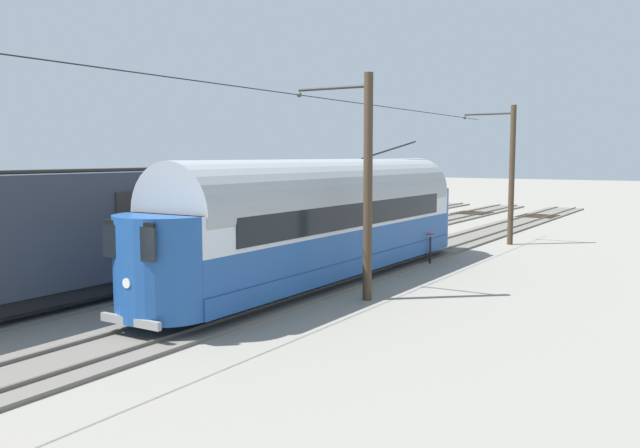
# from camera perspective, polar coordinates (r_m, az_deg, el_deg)

# --- Properties ---
(ground_plane) EXTENTS (220.00, 220.00, 0.00)m
(ground_plane) POSITION_cam_1_polar(r_m,az_deg,el_deg) (24.90, -11.19, -4.48)
(ground_plane) COLOR gray
(track_streetcar_siding) EXTENTS (2.80, 80.00, 0.18)m
(track_streetcar_siding) POSITION_cam_1_polar(r_m,az_deg,el_deg) (22.15, -1.38, -5.51)
(track_streetcar_siding) COLOR #666059
(track_streetcar_siding) RESTS_ON ground
(track_adjacent_siding) EXTENTS (2.80, 80.00, 0.18)m
(track_adjacent_siding) POSITION_cam_1_polar(r_m,az_deg,el_deg) (25.11, -10.70, -4.25)
(track_adjacent_siding) COLOR #666059
(track_adjacent_siding) RESTS_ON ground
(track_third_siding) EXTENTS (2.80, 80.00, 0.18)m
(track_third_siding) POSITION_cam_1_polar(r_m,az_deg,el_deg) (28.60, -17.88, -3.20)
(track_third_siding) COLOR #666059
(track_third_siding) RESTS_ON ground
(vintage_streetcar) EXTENTS (2.65, 18.18, 4.88)m
(vintage_streetcar) POSITION_cam_1_polar(r_m,az_deg,el_deg) (23.13, 0.72, 0.51)
(vintage_streetcar) COLOR #1E4C93
(vintage_streetcar) RESTS_ON ground
(boxcar_adjacent) EXTENTS (2.96, 14.89, 3.85)m
(boxcar_adjacent) POSITION_cam_1_polar(r_m,az_deg,el_deg) (22.25, -17.35, -0.23)
(boxcar_adjacent) COLOR #2D333D
(boxcar_adjacent) RESTS_ON ground
(catenary_pole_foreground) EXTENTS (2.71, 0.28, 6.90)m
(catenary_pole_foreground) POSITION_cam_1_polar(r_m,az_deg,el_deg) (34.39, 15.98, 4.28)
(catenary_pole_foreground) COLOR #423323
(catenary_pole_foreground) RESTS_ON ground
(catenary_pole_mid_near) EXTENTS (2.71, 0.28, 6.90)m
(catenary_pole_mid_near) POSITION_cam_1_polar(r_m,az_deg,el_deg) (20.28, 3.94, 3.54)
(catenary_pole_mid_near) COLOR #423323
(catenary_pole_mid_near) RESTS_ON ground
(overhead_wire_run) EXTENTS (2.51, 34.31, 0.18)m
(overhead_wire_run) POSITION_cam_1_polar(r_m,az_deg,el_deg) (22.13, -0.67, 10.87)
(overhead_wire_run) COLOR black
(overhead_wire_run) RESTS_ON ground
(switch_stand) EXTENTS (0.50, 0.30, 1.24)m
(switch_stand) POSITION_cam_1_polar(r_m,az_deg,el_deg) (27.72, 9.39, -1.92)
(switch_stand) COLOR black
(switch_stand) RESTS_ON ground
(spare_tie_stack) EXTENTS (2.40, 2.40, 0.54)m
(spare_tie_stack) POSITION_cam_1_polar(r_m,az_deg,el_deg) (32.54, -19.90, -1.81)
(spare_tie_stack) COLOR #2D2316
(spare_tie_stack) RESTS_ON ground
(track_end_bumper) EXTENTS (1.80, 0.60, 0.80)m
(track_end_bumper) POSITION_cam_1_polar(r_m,az_deg,el_deg) (35.07, -6.39, -0.75)
(track_end_bumper) COLOR #B2A519
(track_end_bumper) RESTS_ON ground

